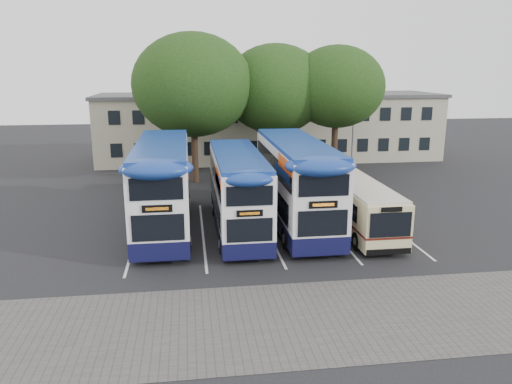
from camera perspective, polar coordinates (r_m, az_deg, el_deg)
The scene contains 12 objects.
ground at distance 23.74m, azimuth 12.24°, elevation -7.71°, with size 120.00×120.00×0.00m, color black.
paving_strip at distance 18.84m, azimuth 11.62°, elevation -13.69°, with size 40.00×6.00×0.01m, color #595654.
bay_lines at distance 27.39m, azimuth 1.25°, elevation -4.38°, with size 14.12×11.00×0.01m.
depot_building at distance 48.59m, azimuth 1.58°, elevation 7.59°, with size 32.40×8.40×6.20m.
lamp_post at distance 43.06m, azimuth 11.15°, elevation 9.07°, with size 0.25×1.05×9.06m.
tree_left at distance 38.02m, azimuth -7.23°, elevation 12.03°, with size 9.01×9.01×11.21m.
tree_mid at distance 39.95m, azimuth 2.24°, elevation 11.68°, with size 8.19×8.19×10.48m.
tree_right at distance 39.97m, azimuth 9.20°, elevation 11.77°, with size 7.46×7.46×10.36m.
bus_dd_left at distance 27.50m, azimuth -10.57°, elevation 1.14°, with size 2.78×11.45×4.77m.
bus_dd_mid at distance 26.79m, azimuth -2.09°, elevation 0.44°, with size 2.50×10.29×4.29m.
bus_dd_right at distance 27.76m, azimuth 4.56°, elevation 1.46°, with size 2.78×11.46×4.78m.
bus_single at distance 27.71m, azimuth 11.49°, elevation -1.17°, with size 2.30×9.02×2.69m.
Camera 1 is at (-7.86, -20.64, 8.71)m, focal length 35.00 mm.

